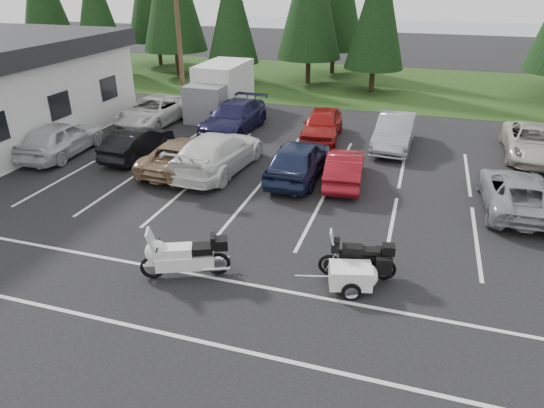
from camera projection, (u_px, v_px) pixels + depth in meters
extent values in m
plane|color=black|center=(292.00, 228.00, 16.36)|extent=(120.00, 120.00, 0.00)
cube|color=#1D3A12|center=(375.00, 85.00, 36.98)|extent=(80.00, 16.00, 0.01)
cube|color=gray|center=(434.00, 38.00, 62.55)|extent=(70.00, 50.00, 0.02)
cylinder|color=#473321|center=(179.00, 36.00, 27.41)|extent=(0.26, 0.26, 9.00)
cube|color=silver|center=(306.00, 204.00, 18.08)|extent=(32.00, 16.00, 0.01)
cylinder|color=#332316|center=(53.00, 54.00, 42.70)|extent=(0.36, 0.36, 2.50)
cylinder|color=#332316|center=(103.00, 61.00, 40.04)|extent=(0.36, 0.36, 2.16)
cone|color=black|center=(95.00, 5.00, 38.16)|extent=(3.96, 3.96, 7.65)
cylinder|color=#332316|center=(177.00, 58.00, 39.66)|extent=(0.36, 0.36, 2.78)
cylinder|color=#332316|center=(234.00, 69.00, 37.12)|extent=(0.36, 0.36, 2.11)
cone|color=black|center=(232.00, 10.00, 35.29)|extent=(3.87, 3.87, 7.48)
cylinder|color=#332316|center=(308.00, 66.00, 36.82)|extent=(0.36, 0.36, 2.62)
cylinder|color=#332316|center=(372.00, 75.00, 34.43)|extent=(0.36, 0.36, 2.26)
cone|color=black|center=(378.00, 7.00, 32.47)|extent=(4.14, 4.14, 7.99)
cylinder|color=#332316|center=(159.00, 48.00, 44.33)|extent=(0.36, 0.36, 2.88)
cylinder|color=#332316|center=(333.00, 57.00, 40.48)|extent=(0.36, 0.36, 2.71)
imported|color=silver|center=(61.00, 139.00, 22.51)|extent=(2.24, 4.89, 1.62)
imported|color=black|center=(138.00, 143.00, 22.35)|extent=(1.64, 4.25, 1.38)
imported|color=#8B6E50|center=(183.00, 155.00, 20.90)|extent=(2.42, 4.98, 1.36)
imported|color=white|center=(218.00, 152.00, 20.74)|extent=(2.74, 5.90, 1.67)
imported|color=#1A2342|center=(299.00, 159.00, 19.99)|extent=(2.04, 4.88, 1.65)
imported|color=maroon|center=(345.00, 167.00, 19.60)|extent=(1.78, 4.18, 1.34)
imported|color=gray|center=(516.00, 192.00, 17.38)|extent=(2.38, 4.92, 1.35)
imported|color=silver|center=(154.00, 111.00, 27.24)|extent=(2.80, 5.49, 1.49)
imported|color=#18183E|center=(234.00, 117.00, 25.85)|extent=(2.49, 5.56, 1.58)
imported|color=#9F1614|center=(322.00, 124.00, 24.74)|extent=(2.15, 4.65, 1.54)
imported|color=gray|center=(395.00, 132.00, 23.51)|extent=(1.90, 4.88, 1.59)
imported|color=#BCB8AC|center=(534.00, 142.00, 22.28)|extent=(2.54, 5.28, 1.45)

